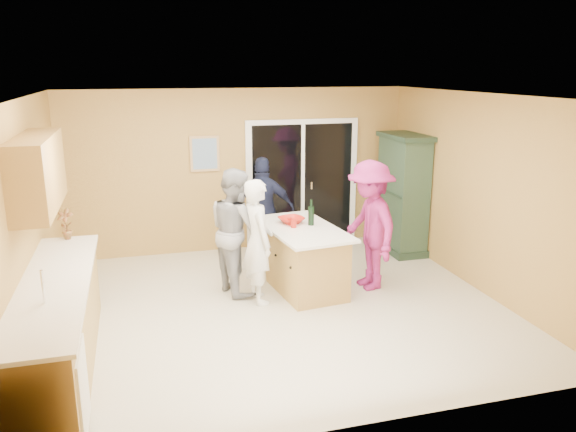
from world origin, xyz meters
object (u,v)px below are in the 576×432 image
object	(u,v)px
woman_magenta	(370,225)
woman_navy	(264,209)
green_hutch	(403,195)
woman_grey	(236,231)
kitchen_island	(302,259)
woman_white	(258,241)

from	to	relation	value
woman_magenta	woman_navy	bearing A→B (deg)	-147.48
green_hutch	woman_grey	world-z (taller)	green_hutch
green_hutch	woman_magenta	distance (m)	1.75
kitchen_island	woman_navy	distance (m)	1.36
woman_grey	woman_navy	size ratio (longest dim) A/B	1.04
green_hutch	woman_magenta	bearing A→B (deg)	-130.83
green_hutch	woman_navy	distance (m)	2.26
green_hutch	woman_magenta	xyz separation A→B (m)	(-1.14, -1.32, -0.06)
green_hutch	woman_magenta	size ratio (longest dim) A/B	1.09
woman_white	woman_navy	world-z (taller)	woman_navy
kitchen_island	woman_navy	xyz separation A→B (m)	(-0.23, 1.28, 0.41)
green_hutch	woman_grey	bearing A→B (deg)	-161.40
kitchen_island	green_hutch	xyz separation A→B (m)	(2.02, 1.10, 0.53)
woman_white	woman_grey	bearing A→B (deg)	20.11
woman_white	woman_grey	size ratio (longest dim) A/B	0.95
woman_grey	woman_navy	xyz separation A→B (m)	(0.63, 1.15, -0.03)
woman_navy	woman_grey	bearing A→B (deg)	77.43
woman_white	woman_magenta	world-z (taller)	woman_magenta
woman_navy	woman_magenta	world-z (taller)	woman_magenta
kitchen_island	green_hutch	distance (m)	2.36
kitchen_island	woman_grey	world-z (taller)	woman_grey
green_hutch	woman_navy	world-z (taller)	green_hutch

